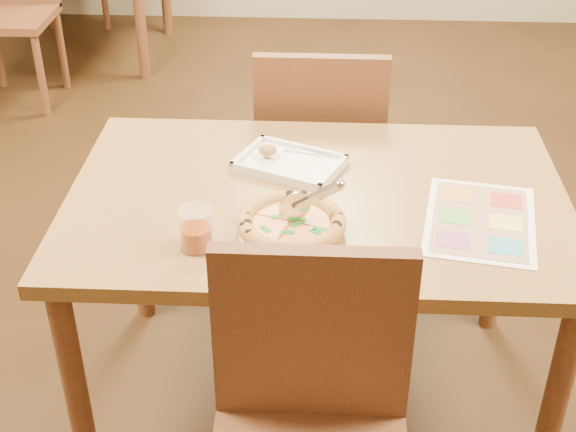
{
  "coord_description": "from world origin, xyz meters",
  "views": [
    {
      "loc": [
        0.01,
        -1.79,
        1.8
      ],
      "look_at": [
        -0.07,
        -0.19,
        0.77
      ],
      "focal_mm": 50.0,
      "sensor_mm": 36.0,
      "label": 1
    }
  ],
  "objects_px": {
    "glass_tumbler": "(196,231)",
    "pizza_cutter": "(310,200)",
    "chair_near": "(310,407)",
    "chair_far": "(320,141)",
    "dining_table": "(317,222)",
    "appetizer_tray": "(288,164)",
    "plate": "(288,231)",
    "menu": "(480,220)",
    "pizza": "(291,223)"
  },
  "relations": [
    {
      "from": "chair_near",
      "to": "chair_far",
      "type": "height_order",
      "value": "same"
    },
    {
      "from": "chair_far",
      "to": "appetizer_tray",
      "type": "distance_m",
      "value": 0.5
    },
    {
      "from": "dining_table",
      "to": "glass_tumbler",
      "type": "bearing_deg",
      "value": -137.35
    },
    {
      "from": "plate",
      "to": "appetizer_tray",
      "type": "xyz_separation_m",
      "value": [
        -0.02,
        0.33,
        0.0
      ]
    },
    {
      "from": "chair_near",
      "to": "glass_tumbler",
      "type": "xyz_separation_m",
      "value": [
        -0.28,
        0.35,
        0.2
      ]
    },
    {
      "from": "glass_tumbler",
      "to": "pizza_cutter",
      "type": "bearing_deg",
      "value": 19.07
    },
    {
      "from": "chair_near",
      "to": "chair_far",
      "type": "relative_size",
      "value": 1.0
    },
    {
      "from": "chair_near",
      "to": "chair_far",
      "type": "distance_m",
      "value": 1.2
    },
    {
      "from": "dining_table",
      "to": "pizza_cutter",
      "type": "relative_size",
      "value": 8.68
    },
    {
      "from": "plate",
      "to": "pizza_cutter",
      "type": "relative_size",
      "value": 1.59
    },
    {
      "from": "dining_table",
      "to": "pizza",
      "type": "height_order",
      "value": "pizza"
    },
    {
      "from": "dining_table",
      "to": "plate",
      "type": "bearing_deg",
      "value": -109.8
    },
    {
      "from": "plate",
      "to": "chair_far",
      "type": "bearing_deg",
      "value": 85.12
    },
    {
      "from": "dining_table",
      "to": "chair_far",
      "type": "bearing_deg",
      "value": 90.0
    },
    {
      "from": "plate",
      "to": "pizza_cutter",
      "type": "distance_m",
      "value": 0.09
    },
    {
      "from": "pizza_cutter",
      "to": "menu",
      "type": "relative_size",
      "value": 0.41
    },
    {
      "from": "plate",
      "to": "appetizer_tray",
      "type": "distance_m",
      "value": 0.33
    },
    {
      "from": "glass_tumbler",
      "to": "chair_near",
      "type": "bearing_deg",
      "value": -51.3
    },
    {
      "from": "chair_far",
      "to": "pizza_cutter",
      "type": "distance_m",
      "value": 0.8
    },
    {
      "from": "chair_near",
      "to": "appetizer_tray",
      "type": "height_order",
      "value": "chair_near"
    },
    {
      "from": "chair_near",
      "to": "plate",
      "type": "bearing_deg",
      "value": 99.23
    },
    {
      "from": "pizza_cutter",
      "to": "glass_tumbler",
      "type": "height_order",
      "value": "pizza_cutter"
    },
    {
      "from": "pizza",
      "to": "menu",
      "type": "bearing_deg",
      "value": 8.7
    },
    {
      "from": "glass_tumbler",
      "to": "menu",
      "type": "xyz_separation_m",
      "value": [
        0.68,
        0.15,
        -0.04
      ]
    },
    {
      "from": "plate",
      "to": "glass_tumbler",
      "type": "height_order",
      "value": "glass_tumbler"
    },
    {
      "from": "glass_tumbler",
      "to": "pizza",
      "type": "bearing_deg",
      "value": 19.33
    },
    {
      "from": "dining_table",
      "to": "chair_near",
      "type": "relative_size",
      "value": 2.77
    },
    {
      "from": "chair_far",
      "to": "pizza_cutter",
      "type": "relative_size",
      "value": 3.14
    },
    {
      "from": "appetizer_tray",
      "to": "menu",
      "type": "xyz_separation_m",
      "value": [
        0.49,
        -0.25,
        -0.01
      ]
    },
    {
      "from": "dining_table",
      "to": "pizza",
      "type": "bearing_deg",
      "value": -108.43
    },
    {
      "from": "plate",
      "to": "menu",
      "type": "height_order",
      "value": "plate"
    },
    {
      "from": "pizza",
      "to": "dining_table",
      "type": "bearing_deg",
      "value": 71.57
    },
    {
      "from": "glass_tumbler",
      "to": "menu",
      "type": "relative_size",
      "value": 0.28
    },
    {
      "from": "pizza_cutter",
      "to": "dining_table",
      "type": "bearing_deg",
      "value": 64.13
    },
    {
      "from": "pizza_cutter",
      "to": "appetizer_tray",
      "type": "distance_m",
      "value": 0.32
    },
    {
      "from": "dining_table",
      "to": "chair_near",
      "type": "xyz_separation_m",
      "value": [
        0.0,
        -0.6,
        -0.07
      ]
    },
    {
      "from": "chair_near",
      "to": "appetizer_tray",
      "type": "distance_m",
      "value": 0.77
    },
    {
      "from": "dining_table",
      "to": "appetizer_tray",
      "type": "height_order",
      "value": "appetizer_tray"
    },
    {
      "from": "glass_tumbler",
      "to": "dining_table",
      "type": "bearing_deg",
      "value": 42.65
    },
    {
      "from": "pizza_cutter",
      "to": "menu",
      "type": "bearing_deg",
      "value": -12.44
    },
    {
      "from": "dining_table",
      "to": "plate",
      "type": "distance_m",
      "value": 0.22
    },
    {
      "from": "chair_far",
      "to": "glass_tumbler",
      "type": "bearing_deg",
      "value": 72.07
    },
    {
      "from": "dining_table",
      "to": "appetizer_tray",
      "type": "xyz_separation_m",
      "value": [
        -0.08,
        0.14,
        0.1
      ]
    },
    {
      "from": "appetizer_tray",
      "to": "menu",
      "type": "relative_size",
      "value": 0.88
    },
    {
      "from": "appetizer_tray",
      "to": "glass_tumbler",
      "type": "bearing_deg",
      "value": -115.98
    },
    {
      "from": "chair_near",
      "to": "pizza",
      "type": "relative_size",
      "value": 1.77
    },
    {
      "from": "appetizer_tray",
      "to": "glass_tumbler",
      "type": "distance_m",
      "value": 0.44
    },
    {
      "from": "dining_table",
      "to": "chair_near",
      "type": "distance_m",
      "value": 0.61
    },
    {
      "from": "plate",
      "to": "pizza",
      "type": "relative_size",
      "value": 0.9
    },
    {
      "from": "plate",
      "to": "menu",
      "type": "bearing_deg",
      "value": 9.51
    }
  ]
}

